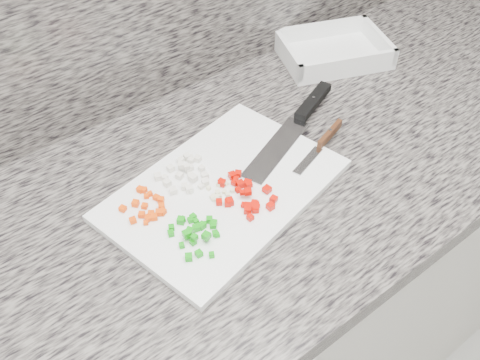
{
  "coord_description": "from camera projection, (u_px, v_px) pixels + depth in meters",
  "views": [
    {
      "loc": [
        -0.29,
        0.9,
        1.57
      ],
      "look_at": [
        0.1,
        1.41,
        0.93
      ],
      "focal_mm": 40.0,
      "sensor_mm": 36.0,
      "label": 1
    }
  ],
  "objects": [
    {
      "name": "garlic_pile",
      "position": [
        219.0,
        193.0,
        0.9
      ],
      "size": [
        0.05,
        0.04,
        0.01
      ],
      "color": "beige",
      "rests_on": "cutting_board"
    },
    {
      "name": "red_pepper_pile",
      "position": [
        245.0,
        195.0,
        0.9
      ],
      "size": [
        0.1,
        0.11,
        0.02
      ],
      "color": "#C30C02",
      "rests_on": "cutting_board"
    },
    {
      "name": "green_pepper_pile",
      "position": [
        195.0,
        232.0,
        0.84
      ],
      "size": [
        0.08,
        0.1,
        0.02
      ],
      "color": "#0F910D",
      "rests_on": "cutting_board"
    },
    {
      "name": "chef_knife",
      "position": [
        301.0,
        117.0,
        1.05
      ],
      "size": [
        0.31,
        0.15,
        0.02
      ],
      "rotation": [
        0.0,
        0.0,
        0.38
      ],
      "color": "#B8BABF",
      "rests_on": "cutting_board"
    },
    {
      "name": "carrot_pile",
      "position": [
        147.0,
        206.0,
        0.88
      ],
      "size": [
        0.07,
        0.08,
        0.01
      ],
      "color": "#F14505",
      "rests_on": "cutting_board"
    },
    {
      "name": "cutting_board",
      "position": [
        224.0,
        189.0,
        0.92
      ],
      "size": [
        0.45,
        0.34,
        0.01
      ],
      "primitive_type": "cube",
      "rotation": [
        0.0,
        0.0,
        0.21
      ],
      "color": "white",
      "rests_on": "countertop"
    },
    {
      "name": "countertop",
      "position": [
        183.0,
        217.0,
        0.91
      ],
      "size": [
        3.96,
        0.64,
        0.04
      ],
      "primitive_type": "cube",
      "color": "#635E58",
      "rests_on": "cabinet"
    },
    {
      "name": "onion_pile",
      "position": [
        186.0,
        174.0,
        0.93
      ],
      "size": [
        0.1,
        0.09,
        0.02
      ],
      "color": "silver",
      "rests_on": "cutting_board"
    },
    {
      "name": "paring_knife",
      "position": [
        324.0,
        140.0,
        1.0
      ],
      "size": [
        0.16,
        0.06,
        0.02
      ],
      "rotation": [
        0.0,
        0.0,
        0.31
      ],
      "color": "#B8BABF",
      "rests_on": "cutting_board"
    },
    {
      "name": "cabinet",
      "position": [
        197.0,
        346.0,
        1.23
      ],
      "size": [
        3.92,
        0.62,
        0.86
      ],
      "primitive_type": "cube",
      "color": "silver",
      "rests_on": "ground"
    },
    {
      "name": "tray",
      "position": [
        333.0,
        52.0,
        1.22
      ],
      "size": [
        0.28,
        0.24,
        0.05
      ],
      "rotation": [
        0.0,
        0.0,
        -0.37
      ],
      "color": "white",
      "rests_on": "countertop"
    }
  ]
}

